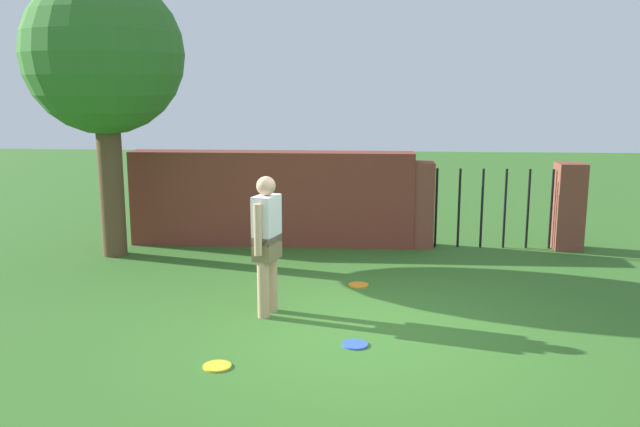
{
  "coord_description": "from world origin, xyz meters",
  "views": [
    {
      "loc": [
        0.02,
        -6.83,
        2.63
      ],
      "look_at": [
        -0.54,
        1.61,
        1.0
      ],
      "focal_mm": 37.67,
      "sensor_mm": 36.0,
      "label": 1
    }
  ],
  "objects": [
    {
      "name": "brick_wall",
      "position": [
        -1.5,
        4.04,
        0.78
      ],
      "size": [
        4.66,
        0.5,
        1.55
      ],
      "primitive_type": "cube",
      "color": "brown",
      "rests_on": "ground"
    },
    {
      "name": "ground_plane",
      "position": [
        0.0,
        0.0,
        0.0
      ],
      "size": [
        40.0,
        40.0,
        0.0
      ],
      "primitive_type": "plane",
      "color": "#336623"
    },
    {
      "name": "frisbee_blue",
      "position": [
        -0.05,
        -0.32,
        0.01
      ],
      "size": [
        0.27,
        0.27,
        0.02
      ],
      "primitive_type": "cylinder",
      "color": "blue",
      "rests_on": "ground"
    },
    {
      "name": "tree",
      "position": [
        -3.87,
        3.16,
        3.03
      ],
      "size": [
        2.38,
        2.38,
        4.26
      ],
      "color": "brown",
      "rests_on": "ground"
    },
    {
      "name": "frisbee_yellow",
      "position": [
        -1.35,
        -0.95,
        0.01
      ],
      "size": [
        0.27,
        0.27,
        0.02
      ],
      "primitive_type": "cylinder",
      "color": "yellow",
      "rests_on": "ground"
    },
    {
      "name": "fence_gate",
      "position": [
        2.12,
        4.04,
        0.7
      ],
      "size": [
        2.82,
        0.44,
        1.4
      ],
      "color": "brown",
      "rests_on": "ground"
    },
    {
      "name": "frisbee_orange",
      "position": [
        -0.04,
        1.76,
        0.01
      ],
      "size": [
        0.27,
        0.27,
        0.02
      ],
      "primitive_type": "cylinder",
      "color": "orange",
      "rests_on": "ground"
    },
    {
      "name": "person",
      "position": [
        -1.08,
        0.57,
        0.9
      ],
      "size": [
        0.32,
        0.52,
        1.62
      ],
      "rotation": [
        0.0,
        0.0,
        -1.87
      ],
      "color": "tan",
      "rests_on": "ground"
    }
  ]
}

